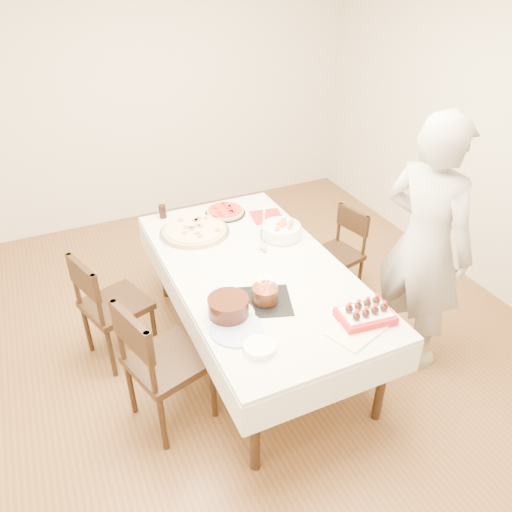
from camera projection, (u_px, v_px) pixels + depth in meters
name	position (u px, v px, depth m)	size (l,w,h in m)	color
floor	(249.00, 345.00, 3.90)	(5.00, 5.00, 0.00)	brown
wall_back	(148.00, 93.00, 5.08)	(4.50, 0.04, 2.70)	beige
wall_right	(505.00, 137.00, 3.97)	(0.04, 5.00, 2.70)	beige
dining_table	(256.00, 309.00, 3.68)	(1.14, 2.14, 0.75)	silver
chair_right_savory	(336.00, 255.00, 4.26)	(0.40, 0.40, 0.79)	black
chair_left_savory	(116.00, 305.00, 3.61)	(0.46, 0.46, 0.90)	black
chair_left_dessert	(168.00, 361.00, 3.09)	(0.49, 0.49, 0.96)	black
person	(424.00, 246.00, 3.36)	(0.68, 0.45, 1.87)	#9D9994
pizza_white	(195.00, 231.00, 3.87)	(0.55, 0.55, 0.04)	beige
pizza_pepperoni	(225.00, 212.00, 4.14)	(0.33, 0.33, 0.04)	red
red_placemat	(267.00, 217.00, 4.10)	(0.25, 0.25, 0.01)	#B21E1E
pasta_bowl	(281.00, 231.00, 3.80)	(0.29, 0.29, 0.09)	white
taper_candle	(264.00, 221.00, 3.78)	(0.05, 0.05, 0.26)	white
shaker_pair	(265.00, 247.00, 3.62)	(0.08, 0.08, 0.09)	white
cola_glass	(163.00, 211.00, 4.07)	(0.06, 0.06, 0.11)	black
layer_cake	(228.00, 307.00, 3.00)	(0.32, 0.32, 0.13)	#32160C
cake_board	(265.00, 302.00, 3.15)	(0.33, 0.33, 0.01)	black
birthday_cake	(265.00, 290.00, 3.10)	(0.17, 0.17, 0.16)	#3A1F10
strawberry_box	(366.00, 315.00, 2.98)	(0.33, 0.22, 0.08)	#AE1317
box_lid	(357.00, 331.00, 2.91)	(0.33, 0.22, 0.03)	beige
plate_stack	(260.00, 347.00, 2.77)	(0.18, 0.18, 0.04)	white
china_plate	(237.00, 329.00, 2.92)	(0.32, 0.32, 0.01)	white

